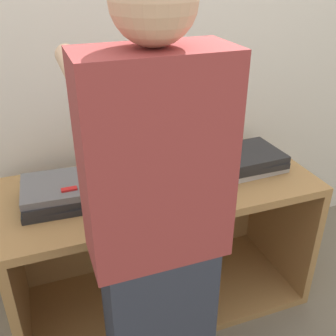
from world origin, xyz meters
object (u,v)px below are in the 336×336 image
object	(u,v)px
person	(157,241)
laptop_stack_right	(241,160)
laptop_open	(157,168)
laptop_stack_left	(69,191)

from	to	relation	value
person	laptop_stack_right	bearing A→B (deg)	40.66
laptop_stack_right	laptop_open	bearing A→B (deg)	173.55
laptop_stack_left	laptop_stack_right	size ratio (longest dim) A/B	0.99
laptop_open	person	size ratio (longest dim) A/B	0.23
laptop_open	person	xyz separation A→B (m)	(-0.18, -0.54, 0.05)
laptop_stack_right	person	xyz separation A→B (m)	(-0.58, -0.49, 0.06)
laptop_open	laptop_stack_right	size ratio (longest dim) A/B	0.95
laptop_stack_right	person	world-z (taller)	person
laptop_open	laptop_stack_left	size ratio (longest dim) A/B	0.96
person	laptop_open	bearing A→B (deg)	71.10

